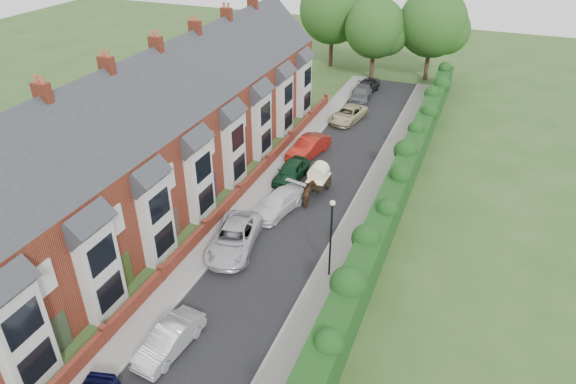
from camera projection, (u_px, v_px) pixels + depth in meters
name	position (u px, v px, depth m)	size (l,w,h in m)	color
ground	(247.00, 305.00, 27.87)	(140.00, 140.00, 0.00)	#2D4C1E
road	(307.00, 203.00, 36.80)	(6.00, 58.00, 0.02)	black
pavement_hedge_side	(363.00, 214.00, 35.46)	(2.20, 58.00, 0.12)	gray
pavement_house_side	(258.00, 192.00, 38.00)	(1.70, 58.00, 0.12)	gray
kerb_hedge_side	(348.00, 211.00, 35.80)	(0.18, 58.00, 0.13)	gray
kerb_house_side	(268.00, 194.00, 37.74)	(0.18, 58.00, 0.13)	gray
hedge	(391.00, 200.00, 34.10)	(2.10, 58.00, 2.85)	black
terrace_row	(169.00, 130.00, 37.01)	(9.05, 40.50, 11.50)	brown
garden_wall_row	(240.00, 192.00, 37.32)	(0.35, 40.35, 1.10)	brown
lamppost	(331.00, 229.00, 28.29)	(0.32, 0.32, 5.16)	black
tree_far_left	(378.00, 30.00, 57.75)	(7.14, 6.80, 9.29)	#332316
tree_far_right	(436.00, 25.00, 57.11)	(7.98, 7.60, 10.31)	#332316
tree_far_back	(336.00, 12.00, 61.58)	(8.40, 8.00, 10.82)	#332316
car_silver_a	(169.00, 339.00, 24.84)	(1.44, 4.14, 1.36)	#AAAAAF
car_silver_b	(234.00, 238.00, 31.83)	(2.60, 5.64, 1.57)	#BABCC2
car_white	(278.00, 203.00, 35.56)	(1.96, 4.82, 1.40)	silver
car_green	(291.00, 171.00, 39.43)	(1.75, 4.35, 1.48)	#0E311A
car_red	(309.00, 147.00, 42.94)	(1.69, 4.84, 1.60)	maroon
car_beige	(348.00, 114.00, 49.40)	(2.26, 4.91, 1.36)	tan
car_grey	(361.00, 94.00, 54.40)	(1.92, 4.72, 1.37)	#53545A
car_black	(366.00, 86.00, 56.14)	(1.81, 4.50, 1.53)	black
horse	(309.00, 194.00, 36.38)	(0.83, 1.83, 1.55)	#412B18
horse_cart	(319.00, 176.00, 37.69)	(1.41, 3.13, 2.25)	black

